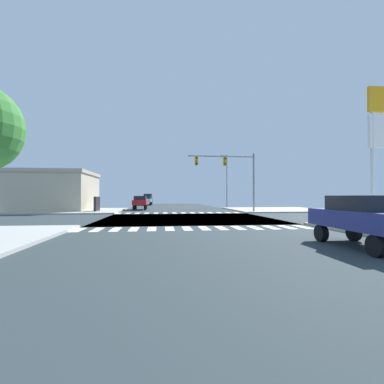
# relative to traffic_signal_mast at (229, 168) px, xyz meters

# --- Properties ---
(ground) EXTENTS (90.00, 90.00, 0.05)m
(ground) POSITION_rel_traffic_signal_mast_xyz_m (-5.32, -7.14, -5.01)
(ground) COLOR #2B3538
(sidewalk_corner_ne) EXTENTS (12.00, 12.00, 0.14)m
(sidewalk_corner_ne) POSITION_rel_traffic_signal_mast_xyz_m (7.68, 4.86, -4.92)
(sidewalk_corner_ne) COLOR #B2ADA3
(sidewalk_corner_ne) RESTS_ON ground
(sidewalk_corner_nw) EXTENTS (12.00, 12.00, 0.14)m
(sidewalk_corner_nw) POSITION_rel_traffic_signal_mast_xyz_m (-18.32, 4.86, -4.92)
(sidewalk_corner_nw) COLOR #ADA79C
(sidewalk_corner_nw) RESTS_ON ground
(crosswalk_near) EXTENTS (13.50, 2.00, 0.01)m
(crosswalk_near) POSITION_rel_traffic_signal_mast_xyz_m (-5.57, -14.44, -4.98)
(crosswalk_near) COLOR silver
(crosswalk_near) RESTS_ON ground
(crosswalk_far) EXTENTS (13.50, 2.00, 0.01)m
(crosswalk_far) POSITION_rel_traffic_signal_mast_xyz_m (-5.57, 0.16, -4.98)
(crosswalk_far) COLOR silver
(crosswalk_far) RESTS_ON ground
(traffic_signal_mast) EXTENTS (7.53, 0.55, 6.71)m
(traffic_signal_mast) POSITION_rel_traffic_signal_mast_xyz_m (0.00, 0.00, 0.00)
(traffic_signal_mast) COLOR gray
(traffic_signal_mast) RESTS_ON ground
(gas_station_sign) EXTENTS (1.60, 0.20, 7.84)m
(gas_station_sign) POSITION_rel_traffic_signal_mast_xyz_m (4.47, -16.43, 0.43)
(gas_station_sign) COLOR silver
(gas_station_sign) RESTS_ON ground
(street_lamp) EXTENTS (1.78, 0.32, 8.53)m
(street_lamp) POSITION_rel_traffic_signal_mast_xyz_m (2.82, 13.43, 0.08)
(street_lamp) COLOR gray
(street_lamp) RESTS_ON ground
(bank_building) EXTENTS (12.59, 9.48, 4.92)m
(bank_building) POSITION_rel_traffic_signal_mast_xyz_m (-21.75, 6.20, -2.52)
(bank_building) COLOR #BDAF94
(bank_building) RESTS_ON ground
(sedan_farside_2) EXTENTS (1.80, 4.30, 1.88)m
(sedan_farside_2) POSITION_rel_traffic_signal_mast_xyz_m (-0.32, -21.02, -3.87)
(sedan_farside_2) COLOR black
(sedan_farside_2) RESTS_ON ground
(suv_crossing_1) EXTENTS (1.96, 4.60, 2.34)m
(suv_crossing_1) POSITION_rel_traffic_signal_mast_xyz_m (-10.32, 31.06, -3.59)
(suv_crossing_1) COLOR black
(suv_crossing_1) RESTS_ON ground
(sedan_queued_3) EXTENTS (1.80, 4.30, 1.88)m
(sedan_queued_3) POSITION_rel_traffic_signal_mast_xyz_m (-10.32, 7.75, -3.87)
(sedan_queued_3) COLOR black
(sedan_queued_3) RESTS_ON ground
(sedan_middle_5) EXTENTS (1.80, 4.30, 1.88)m
(sedan_middle_5) POSITION_rel_traffic_signal_mast_xyz_m (-10.32, 25.20, -3.87)
(sedan_middle_5) COLOR black
(sedan_middle_5) RESTS_ON ground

